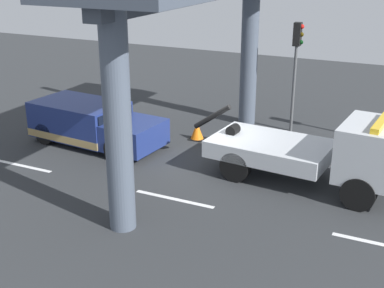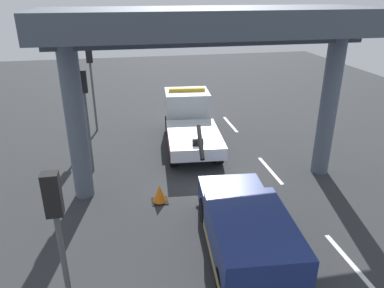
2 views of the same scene
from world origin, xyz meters
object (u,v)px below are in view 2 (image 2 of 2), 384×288
traffic_cone_orange (160,194)px  traffic_light_mid (91,70)px  towed_van_green (246,233)px  traffic_light_near (58,225)px  traffic_light_far (85,100)px  tow_truck_white (190,119)px

traffic_cone_orange → traffic_light_mid: bearing=17.6°
towed_van_green → traffic_cone_orange: towed_van_green is taller
towed_van_green → traffic_light_near: bearing=112.4°
traffic_light_far → towed_van_green: bearing=-144.2°
towed_van_green → traffic_light_mid: 12.75m
traffic_light_near → traffic_light_mid: (13.50, 0.00, 0.31)m
traffic_light_mid → traffic_light_near: bearing=180.0°
tow_truck_white → towed_van_green: (-8.99, 0.07, -0.42)m
traffic_light_near → traffic_light_mid: traffic_light_mid is taller
traffic_light_near → traffic_light_far: traffic_light_far is taller
traffic_light_far → tow_truck_white: bearing=-63.1°
towed_van_green → traffic_light_mid: (11.55, 4.72, 2.62)m
traffic_light_mid → traffic_cone_orange: size_ratio=6.72×
traffic_light_far → traffic_light_mid: 5.00m
traffic_light_mid → traffic_cone_orange: traffic_light_mid is taller
tow_truck_white → traffic_light_far: (-2.43, 4.79, 2.01)m
traffic_light_mid → traffic_cone_orange: 9.04m
traffic_light_far → traffic_cone_orange: 4.95m
tow_truck_white → traffic_cone_orange: tow_truck_white is taller
tow_truck_white → traffic_light_far: bearing=116.9°
traffic_light_mid → tow_truck_white: bearing=-118.2°
traffic_light_far → traffic_cone_orange: traffic_light_far is taller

